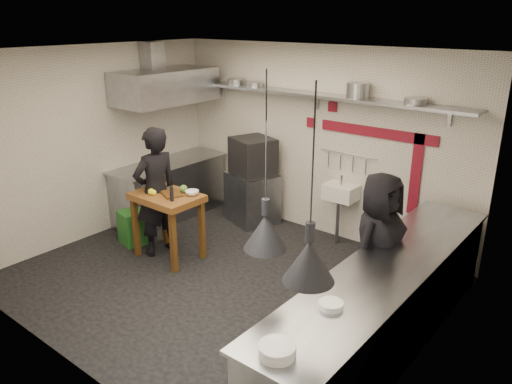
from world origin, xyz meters
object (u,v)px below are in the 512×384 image
Objects in this scene: green_bin at (134,227)px; chef_left at (156,192)px; prep_table at (169,226)px; chef_right at (378,247)px; combi_oven at (253,156)px; oven_stand at (252,197)px.

green_bin is 0.28× the size of chef_left.
chef_left reaches higher than green_bin.
prep_table is at bearing 97.58° from chef_left.
combi_oven is at bearing 71.40° from chef_right.
chef_left is 3.09m from chef_right.
chef_left is (-0.22, 0.00, 0.44)m from prep_table.
prep_table reaches higher than green_bin.
green_bin is (-0.82, -1.74, -0.15)m from oven_stand.
chef_right is (2.84, 0.47, 0.37)m from prep_table.
chef_right is (3.06, 0.47, -0.07)m from chef_left.
green_bin is at bearing 103.82° from chef_right.
prep_table is at bearing 2.80° from green_bin.
oven_stand is 1.32× the size of combi_oven.
chef_left is at bearing 104.51° from chef_right.
oven_stand is 3.05m from chef_right.
green_bin is 0.83m from chef_left.
prep_table is (0.74, 0.04, 0.21)m from green_bin.
prep_table is 0.51× the size of chef_left.
combi_oven is 3.02m from chef_right.
prep_table is (-0.08, -1.71, 0.06)m from oven_stand.
chef_left is at bearing -80.49° from oven_stand.
green_bin is at bearing -176.75° from prep_table.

